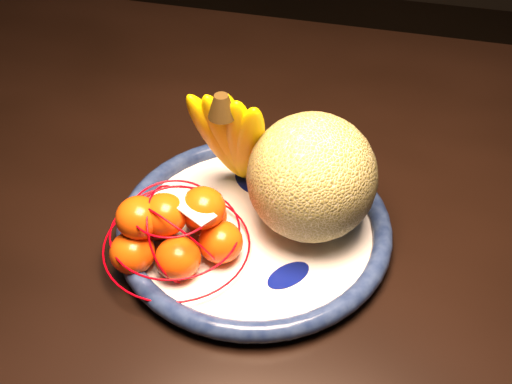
% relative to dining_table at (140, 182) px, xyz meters
% --- Properties ---
extents(dining_table, '(1.54, 0.93, 0.77)m').
position_rel_dining_table_xyz_m(dining_table, '(0.00, 0.00, 0.00)').
color(dining_table, black).
rests_on(dining_table, ground).
extents(fruit_bowl, '(0.37, 0.37, 0.03)m').
position_rel_dining_table_xyz_m(fruit_bowl, '(0.23, -0.15, 0.10)').
color(fruit_bowl, white).
rests_on(fruit_bowl, dining_table).
extents(cantaloupe, '(0.17, 0.17, 0.17)m').
position_rel_dining_table_xyz_m(cantaloupe, '(0.30, -0.13, 0.18)').
color(cantaloupe, olive).
rests_on(cantaloupe, fruit_bowl).
extents(banana_bunch, '(0.13, 0.13, 0.20)m').
position_rel_dining_table_xyz_m(banana_bunch, '(0.19, -0.09, 0.20)').
color(banana_bunch, '#E6B407').
rests_on(banana_bunch, fruit_bowl).
extents(mandarin_bag, '(0.23, 0.23, 0.12)m').
position_rel_dining_table_xyz_m(mandarin_bag, '(0.15, -0.21, 0.13)').
color(mandarin_bag, '#FF4D0A').
rests_on(mandarin_bag, fruit_bowl).
extents(price_tag, '(0.08, 0.06, 0.01)m').
position_rel_dining_table_xyz_m(price_tag, '(0.16, -0.21, 0.18)').
color(price_tag, white).
rests_on(price_tag, mandarin_bag).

